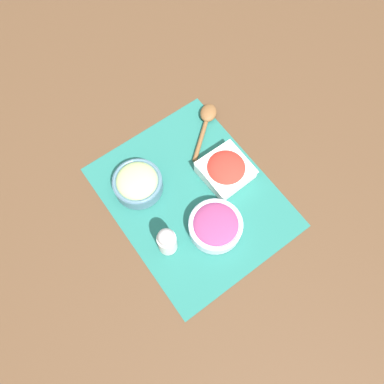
% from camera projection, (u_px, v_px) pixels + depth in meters
% --- Properties ---
extents(ground_plane, '(3.00, 3.00, 0.00)m').
position_uv_depth(ground_plane, '(192.00, 197.00, 0.97)').
color(ground_plane, '#513823').
extents(placemat, '(0.48, 0.39, 0.00)m').
position_uv_depth(placemat, '(192.00, 197.00, 0.97)').
color(placemat, '#236B60').
rests_on(placemat, ground_plane).
extents(cucumber_bowl, '(0.13, 0.13, 0.06)m').
position_uv_depth(cucumber_bowl, '(138.00, 183.00, 0.95)').
color(cucumber_bowl, slate).
rests_on(cucumber_bowl, placemat).
extents(onion_bowl, '(0.13, 0.13, 0.05)m').
position_uv_depth(onion_bowl, '(216.00, 225.00, 0.91)').
color(onion_bowl, silver).
rests_on(onion_bowl, placemat).
extents(tomato_bowl, '(0.12, 0.12, 0.06)m').
position_uv_depth(tomato_bowl, '(225.00, 169.00, 0.97)').
color(tomato_bowl, white).
rests_on(tomato_bowl, placemat).
extents(wooden_spoon, '(0.14, 0.16, 0.02)m').
position_uv_depth(wooden_spoon, '(207.00, 119.00, 1.05)').
color(wooden_spoon, brown).
rests_on(wooden_spoon, placemat).
extents(pepper_shaker, '(0.05, 0.05, 0.10)m').
position_uv_depth(pepper_shaker, '(167.00, 241.00, 0.87)').
color(pepper_shaker, silver).
rests_on(pepper_shaker, placemat).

